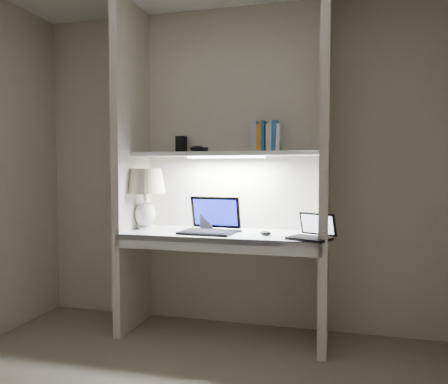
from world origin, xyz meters
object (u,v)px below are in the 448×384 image
(laptop_netbook, at_px, (312,233))
(book_row, at_px, (266,138))
(laptop_main, at_px, (211,224))
(speaker, at_px, (207,220))
(table_lamp, at_px, (145,188))

(laptop_netbook, bearing_deg, book_row, 162.05)
(laptop_netbook, relative_size, book_row, 1.44)
(laptop_netbook, height_order, book_row, book_row)
(laptop_main, relative_size, book_row, 1.75)
(speaker, height_order, book_row, book_row)
(table_lamp, xyz_separation_m, speaker, (0.46, 0.12, -0.25))
(laptop_netbook, xyz_separation_m, book_row, (-0.37, 0.36, 0.67))
(table_lamp, relative_size, laptop_netbook, 1.40)
(laptop_main, bearing_deg, laptop_netbook, -5.71)
(laptop_main, bearing_deg, table_lamp, -178.88)
(laptop_main, xyz_separation_m, book_row, (0.38, 0.23, 0.65))
(table_lamp, xyz_separation_m, laptop_main, (0.54, -0.03, -0.26))
(laptop_netbook, distance_m, speaker, 0.87)
(table_lamp, bearing_deg, book_row, 12.10)
(table_lamp, height_order, laptop_main, table_lamp)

